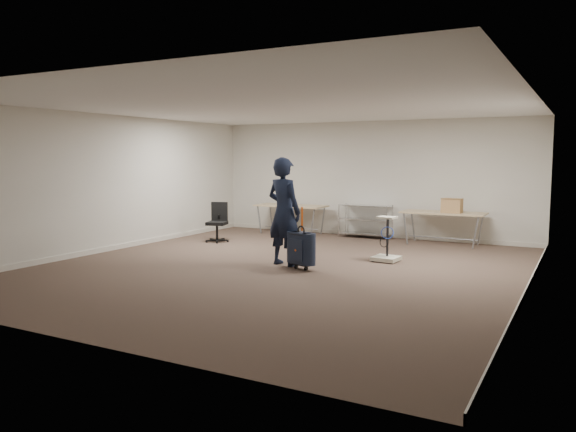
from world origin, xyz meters
The scene contains 10 objects.
ground centered at (0.00, 0.00, 0.00)m, with size 9.00×9.00×0.00m, color #443329.
room_shell centered at (0.00, 1.38, 0.05)m, with size 8.00×9.00×9.00m.
folding_table_left centered at (-1.90, 3.95, 0.68)m, with size 1.80×0.75×0.73m.
folding_table_right centered at (1.90, 3.95, 0.68)m, with size 1.80×0.75×0.73m.
wire_shelf centered at (0.00, 4.20, 0.44)m, with size 1.22×0.47×0.80m.
person centered at (-0.07, 0.23, 0.97)m, with size 0.70×0.46×1.93m, color black.
suitcase centered at (0.38, 0.02, 0.37)m, with size 0.45×0.35×1.09m.
office_chair centered at (-2.77, 1.99, 0.27)m, with size 0.55×0.55×0.90m.
equipment_cart centered at (1.43, 1.45, 0.22)m, with size 0.49×0.49×0.84m.
cardboard_box centered at (2.10, 3.87, 0.89)m, with size 0.41×0.31×0.31m, color brown.
Camera 1 is at (4.69, -8.50, 1.93)m, focal length 35.00 mm.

